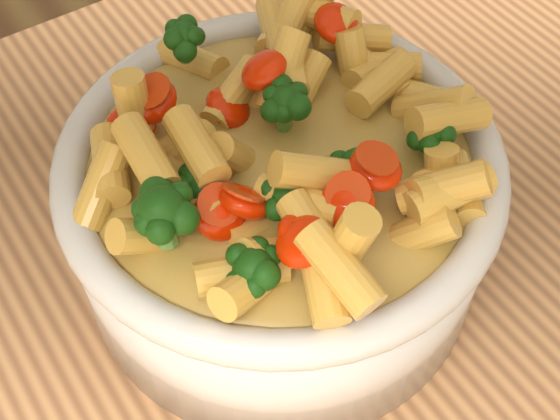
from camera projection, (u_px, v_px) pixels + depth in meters
table at (325, 410)px, 0.58m from camera, size 1.20×0.80×0.90m
serving_bowl at (280, 209)px, 0.49m from camera, size 0.27×0.27×0.11m
pasta_salad at (280, 130)px, 0.43m from camera, size 0.21×0.21×0.05m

